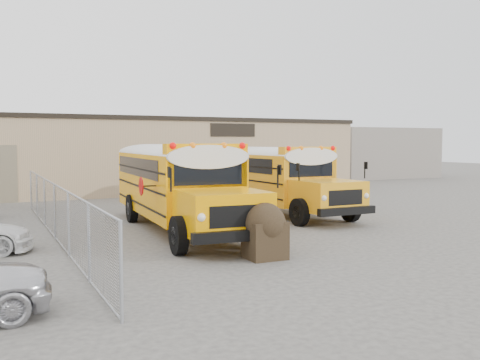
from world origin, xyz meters
name	(u,v)px	position (x,y,z in m)	size (l,w,h in m)	color
ground	(263,239)	(0.00, 0.00, 0.00)	(120.00, 120.00, 0.00)	#494743
warehouse	(118,154)	(0.00, 19.99, 2.37)	(30.20, 10.20, 4.67)	tan
chainlink_fence	(55,211)	(-6.00, 3.00, 0.90)	(0.07, 18.07, 1.81)	#9A9DA2
distant_building_right	(368,153)	(24.00, 24.00, 2.20)	(10.00, 8.00, 4.40)	gray
school_bus_left	(140,170)	(-1.31, 9.74, 1.81)	(3.57, 10.84, 3.13)	#FFA200
school_bus_right	(214,168)	(3.58, 12.31, 1.73)	(2.80, 10.27, 2.99)	orange
tarp_bundle	(265,230)	(-1.30, -2.54, 0.78)	(1.11, 1.11, 1.52)	black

